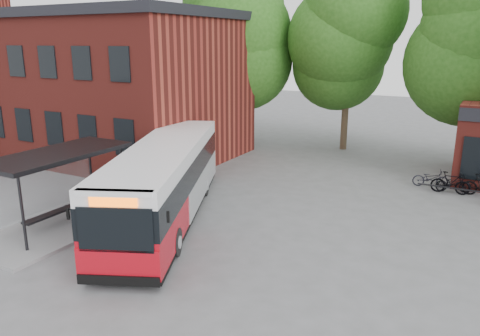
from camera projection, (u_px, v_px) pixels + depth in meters
The scene contains 11 objects.
ground at pixel (176, 238), 16.69m from camera, with size 100.00×100.00×0.00m, color #5D5D5F.
station_building at pixel (90, 84), 29.23m from camera, with size 18.40×10.40×8.50m, color maroon, non-canonical shape.
bus_shelter at pixel (61, 189), 17.55m from camera, with size 3.60×7.00×2.90m, color #232326, non-canonical shape.
bike_rail at pixel (479, 195), 20.80m from camera, with size 5.20×0.10×0.38m, color #232326, non-canonical shape.
tree_0 at pixel (242, 61), 31.58m from camera, with size 7.92×7.92×11.00m, color #235316, non-canonical shape.
tree_1 at pixel (348, 68), 29.25m from camera, with size 7.92×7.92×10.40m, color #235316, non-canonical shape.
tree_2 at pixel (471, 66), 25.08m from camera, with size 7.92×7.92×11.00m, color #235316, non-canonical shape.
city_bus at pixel (165, 182), 18.28m from camera, with size 2.49×11.67×2.96m, color #B60B17, non-canonical shape.
bicycle_0 at pixel (430, 178), 22.52m from camera, with size 0.57×1.64×0.86m, color black.
bicycle_1 at pixel (450, 183), 21.50m from camera, with size 0.48×1.71×1.03m, color black.
bicycle_2 at pixel (453, 183), 21.76m from camera, with size 0.55×1.57×0.82m, color black.
Camera 1 is at (9.44, -12.44, 6.81)m, focal length 35.00 mm.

